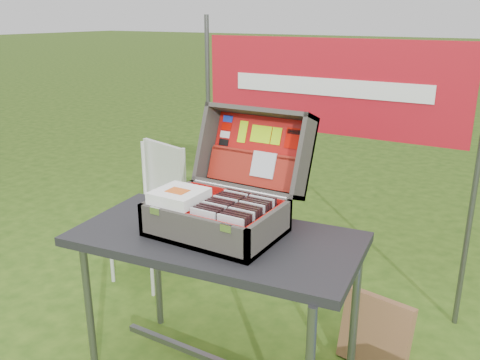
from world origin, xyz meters
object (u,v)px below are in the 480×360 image
Objects in this scene: suitcase at (223,177)px; table at (217,313)px; chair at (147,216)px; cardboard_box at (375,333)px.

table is at bearing -82.99° from suitcase.
chair reaches higher than cardboard_box.
chair is at bearing -174.94° from cardboard_box.
cardboard_box is at bearing 34.20° from table.
cardboard_box is (0.61, 0.44, -0.84)m from suitcase.
suitcase is (-0.01, 0.08, 0.63)m from table.
table is 1.40× the size of chair.
table reaches higher than cardboard_box.
suitcase is 1.13m from cardboard_box.
chair is at bearing 149.75° from suitcase.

